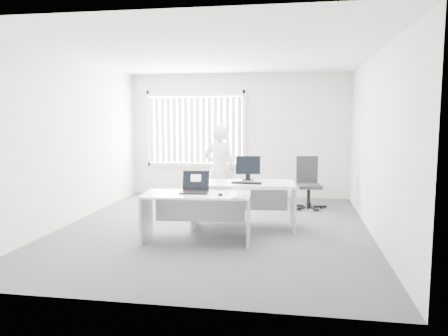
% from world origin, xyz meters
% --- Properties ---
extents(ground, '(6.00, 6.00, 0.00)m').
position_xyz_m(ground, '(0.00, 0.00, 0.00)').
color(ground, '#515258').
rests_on(ground, ground).
extents(wall_back, '(5.00, 0.02, 2.80)m').
position_xyz_m(wall_back, '(0.00, 3.00, 1.40)').
color(wall_back, silver).
rests_on(wall_back, ground).
extents(wall_front, '(5.00, 0.02, 2.80)m').
position_xyz_m(wall_front, '(0.00, -3.00, 1.40)').
color(wall_front, silver).
rests_on(wall_front, ground).
extents(wall_left, '(0.02, 6.00, 2.80)m').
position_xyz_m(wall_left, '(-2.50, 0.00, 1.40)').
color(wall_left, silver).
rests_on(wall_left, ground).
extents(wall_right, '(0.02, 6.00, 2.80)m').
position_xyz_m(wall_right, '(2.50, 0.00, 1.40)').
color(wall_right, silver).
rests_on(wall_right, ground).
extents(ceiling, '(5.00, 6.00, 0.02)m').
position_xyz_m(ceiling, '(0.00, 0.00, 2.80)').
color(ceiling, silver).
rests_on(ceiling, wall_back).
extents(window, '(2.32, 0.06, 1.76)m').
position_xyz_m(window, '(-1.00, 2.96, 1.55)').
color(window, silver).
rests_on(window, wall_back).
extents(blinds, '(2.20, 0.10, 1.50)m').
position_xyz_m(blinds, '(-1.00, 2.90, 1.52)').
color(blinds, white).
rests_on(blinds, wall_back).
extents(desk_near, '(1.62, 0.86, 0.71)m').
position_xyz_m(desk_near, '(-0.11, -0.78, 0.51)').
color(desk_near, white).
rests_on(desk_near, ground).
extents(desk_far, '(1.74, 0.94, 0.76)m').
position_xyz_m(desk_far, '(0.48, 0.10, 0.55)').
color(desk_far, white).
rests_on(desk_far, ground).
extents(office_chair, '(0.69, 0.69, 1.04)m').
position_xyz_m(office_chair, '(1.57, 1.87, 0.32)').
color(office_chair, black).
rests_on(office_chair, ground).
extents(person, '(0.67, 0.49, 1.68)m').
position_xyz_m(person, '(-0.11, 1.15, 0.84)').
color(person, white).
rests_on(person, ground).
extents(laptop, '(0.43, 0.39, 0.31)m').
position_xyz_m(laptop, '(-0.15, -0.75, 0.87)').
color(laptop, black).
rests_on(laptop, desk_near).
extents(paper_sheet, '(0.33, 0.30, 0.00)m').
position_xyz_m(paper_sheet, '(0.23, -0.81, 0.71)').
color(paper_sheet, white).
rests_on(paper_sheet, desk_near).
extents(mouse, '(0.07, 0.11, 0.04)m').
position_xyz_m(mouse, '(0.26, -0.87, 0.73)').
color(mouse, '#B0B0B2').
rests_on(mouse, paper_sheet).
extents(booklet, '(0.20, 0.26, 0.01)m').
position_xyz_m(booklet, '(0.56, -1.00, 0.72)').
color(booklet, white).
rests_on(booklet, desk_near).
extents(keyboard, '(0.48, 0.20, 0.02)m').
position_xyz_m(keyboard, '(0.54, -0.02, 0.77)').
color(keyboard, black).
rests_on(keyboard, desk_far).
extents(monitor, '(0.43, 0.20, 0.41)m').
position_xyz_m(monitor, '(0.52, 0.35, 0.97)').
color(monitor, black).
rests_on(monitor, desk_far).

